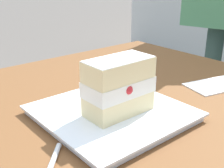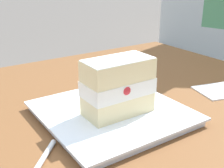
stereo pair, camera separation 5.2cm
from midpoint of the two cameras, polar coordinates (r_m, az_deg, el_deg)
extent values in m
cylinder|color=brown|center=(1.22, 3.12, -11.70)|extent=(0.07, 0.07, 0.74)
cube|color=brown|center=(0.51, -17.99, -12.56)|extent=(1.25, 0.79, 0.04)
cube|color=white|center=(0.54, -2.75, -5.93)|extent=(0.23, 0.23, 0.01)
cube|color=white|center=(0.54, -2.76, -5.17)|extent=(0.25, 0.25, 0.00)
cube|color=beige|center=(0.52, -1.58, -3.77)|extent=(0.12, 0.06, 0.04)
cube|color=white|center=(0.51, -1.62, -0.59)|extent=(0.12, 0.06, 0.03)
sphere|color=red|center=(0.48, 0.05, -1.18)|extent=(0.02, 0.02, 0.02)
sphere|color=red|center=(0.53, -3.35, 0.39)|extent=(0.01, 0.01, 0.01)
cube|color=beige|center=(0.50, -1.65, 2.74)|extent=(0.12, 0.06, 0.04)
cube|color=white|center=(0.49, -1.68, 4.78)|extent=(0.12, 0.06, 0.00)
cube|color=white|center=(0.72, 17.78, -0.20)|extent=(0.16, 0.11, 0.00)
cylinder|color=#334B43|center=(1.49, 16.82, -4.65)|extent=(0.07, 0.07, 0.81)
camera|label=1|loc=(0.03, -92.86, -1.11)|focal=47.38mm
camera|label=2|loc=(0.03, 87.14, 1.11)|focal=47.38mm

